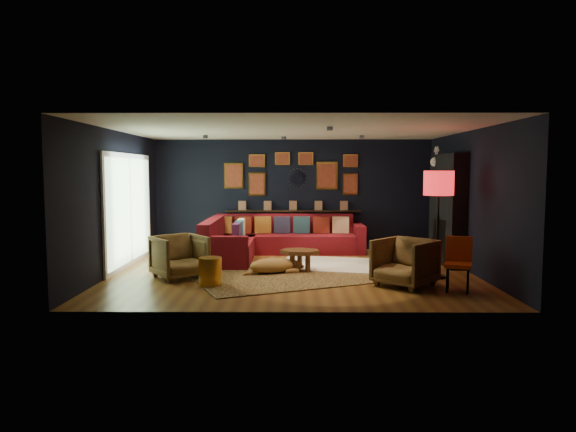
{
  "coord_description": "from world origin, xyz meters",
  "views": [
    {
      "loc": [
        -0.03,
        -9.39,
        1.86
      ],
      "look_at": [
        -0.1,
        0.3,
        1.01
      ],
      "focal_mm": 32.0,
      "sensor_mm": 36.0,
      "label": 1
    }
  ],
  "objects_px": {
    "armchair_left": "(180,255)",
    "armchair_right": "(405,260)",
    "coffee_table": "(300,254)",
    "orange_chair": "(458,259)",
    "dog": "(273,263)",
    "pouf": "(231,251)",
    "floor_lamp": "(439,187)",
    "sectional": "(265,241)",
    "gold_stool": "(210,272)"
  },
  "relations": [
    {
      "from": "armchair_left",
      "to": "gold_stool",
      "type": "relative_size",
      "value": 1.78
    },
    {
      "from": "armchair_right",
      "to": "armchair_left",
      "type": "bearing_deg",
      "value": -145.66
    },
    {
      "from": "armchair_right",
      "to": "dog",
      "type": "height_order",
      "value": "armchair_right"
    },
    {
      "from": "orange_chair",
      "to": "dog",
      "type": "height_order",
      "value": "orange_chair"
    },
    {
      "from": "armchair_left",
      "to": "dog",
      "type": "bearing_deg",
      "value": -23.1
    },
    {
      "from": "gold_stool",
      "to": "orange_chair",
      "type": "distance_m",
      "value": 3.93
    },
    {
      "from": "gold_stool",
      "to": "orange_chair",
      "type": "xyz_separation_m",
      "value": [
        3.91,
        -0.3,
        0.26
      ]
    },
    {
      "from": "armchair_left",
      "to": "floor_lamp",
      "type": "bearing_deg",
      "value": -35.99
    },
    {
      "from": "armchair_right",
      "to": "pouf",
      "type": "bearing_deg",
      "value": -173.62
    },
    {
      "from": "pouf",
      "to": "armchair_right",
      "type": "bearing_deg",
      "value": -37.0
    },
    {
      "from": "coffee_table",
      "to": "armchair_left",
      "type": "height_order",
      "value": "armchair_left"
    },
    {
      "from": "pouf",
      "to": "armchair_left",
      "type": "relative_size",
      "value": 0.64
    },
    {
      "from": "sectional",
      "to": "armchair_right",
      "type": "relative_size",
      "value": 3.99
    },
    {
      "from": "coffee_table",
      "to": "armchair_right",
      "type": "height_order",
      "value": "armchair_right"
    },
    {
      "from": "coffee_table",
      "to": "armchair_left",
      "type": "relative_size",
      "value": 1.01
    },
    {
      "from": "armchair_left",
      "to": "armchair_right",
      "type": "bearing_deg",
      "value": -45.79
    },
    {
      "from": "pouf",
      "to": "orange_chair",
      "type": "height_order",
      "value": "orange_chair"
    },
    {
      "from": "coffee_table",
      "to": "dog",
      "type": "relative_size",
      "value": 0.7
    },
    {
      "from": "orange_chair",
      "to": "sectional",
      "type": "bearing_deg",
      "value": 154.23
    },
    {
      "from": "dog",
      "to": "armchair_left",
      "type": "bearing_deg",
      "value": 172.14
    },
    {
      "from": "pouf",
      "to": "armchair_right",
      "type": "xyz_separation_m",
      "value": [
        3.1,
        -2.33,
        0.22
      ]
    },
    {
      "from": "sectional",
      "to": "dog",
      "type": "bearing_deg",
      "value": -83.1
    },
    {
      "from": "coffee_table",
      "to": "armchair_right",
      "type": "xyz_separation_m",
      "value": [
        1.67,
        -1.19,
        0.09
      ]
    },
    {
      "from": "armchair_right",
      "to": "floor_lamp",
      "type": "bearing_deg",
      "value": 86.53
    },
    {
      "from": "pouf",
      "to": "gold_stool",
      "type": "xyz_separation_m",
      "value": [
        -0.05,
        -2.33,
        0.03
      ]
    },
    {
      "from": "orange_chair",
      "to": "dog",
      "type": "bearing_deg",
      "value": 176.64
    },
    {
      "from": "dog",
      "to": "gold_stool",
      "type": "bearing_deg",
      "value": -156.19
    },
    {
      "from": "pouf",
      "to": "dog",
      "type": "bearing_deg",
      "value": -55.29
    },
    {
      "from": "sectional",
      "to": "orange_chair",
      "type": "xyz_separation_m",
      "value": [
        3.17,
        -3.31,
        0.17
      ]
    },
    {
      "from": "armchair_left",
      "to": "dog",
      "type": "xyz_separation_m",
      "value": [
        1.61,
        0.39,
        -0.21
      ]
    },
    {
      "from": "armchair_left",
      "to": "orange_chair",
      "type": "bearing_deg",
      "value": -47.97
    },
    {
      "from": "sectional",
      "to": "coffee_table",
      "type": "height_order",
      "value": "sectional"
    },
    {
      "from": "sectional",
      "to": "floor_lamp",
      "type": "xyz_separation_m",
      "value": [
        3.11,
        -2.35,
        1.26
      ]
    },
    {
      "from": "floor_lamp",
      "to": "armchair_left",
      "type": "bearing_deg",
      "value": -179.23
    },
    {
      "from": "gold_stool",
      "to": "orange_chair",
      "type": "bearing_deg",
      "value": -4.38
    },
    {
      "from": "armchair_right",
      "to": "dog",
      "type": "relative_size",
      "value": 0.71
    },
    {
      "from": "gold_stool",
      "to": "floor_lamp",
      "type": "bearing_deg",
      "value": 9.73
    },
    {
      "from": "coffee_table",
      "to": "pouf",
      "type": "distance_m",
      "value": 1.83
    },
    {
      "from": "sectional",
      "to": "orange_chair",
      "type": "height_order",
      "value": "sectional"
    },
    {
      "from": "sectional",
      "to": "dog",
      "type": "height_order",
      "value": "sectional"
    },
    {
      "from": "dog",
      "to": "coffee_table",
      "type": "bearing_deg",
      "value": 0.86
    },
    {
      "from": "armchair_left",
      "to": "orange_chair",
      "type": "xyz_separation_m",
      "value": [
        4.54,
        -0.9,
        0.08
      ]
    },
    {
      "from": "armchair_right",
      "to": "sectional",
      "type": "bearing_deg",
      "value": 172.08
    },
    {
      "from": "floor_lamp",
      "to": "dog",
      "type": "relative_size",
      "value": 1.55
    },
    {
      "from": "armchair_right",
      "to": "dog",
      "type": "bearing_deg",
      "value": -161.2
    },
    {
      "from": "orange_chair",
      "to": "armchair_right",
      "type": "bearing_deg",
      "value": 178.97
    },
    {
      "from": "orange_chair",
      "to": "pouf",
      "type": "bearing_deg",
      "value": 166.12
    },
    {
      "from": "sectional",
      "to": "gold_stool",
      "type": "xyz_separation_m",
      "value": [
        -0.74,
        -3.01,
        -0.09
      ]
    },
    {
      "from": "orange_chair",
      "to": "floor_lamp",
      "type": "xyz_separation_m",
      "value": [
        -0.06,
        0.96,
        1.09
      ]
    },
    {
      "from": "armchair_left",
      "to": "armchair_right",
      "type": "distance_m",
      "value": 3.82
    }
  ]
}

